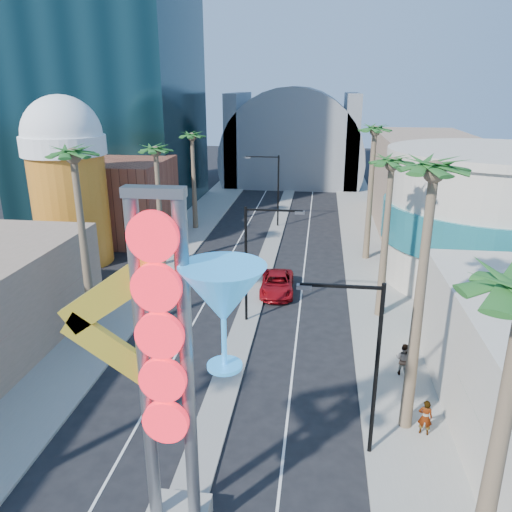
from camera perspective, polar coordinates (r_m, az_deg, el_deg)
The scene contains 21 objects.
sidewalk_west at distance 49.75m, azimuth -9.41°, elevation 1.01°, with size 5.00×100.00×0.15m, color gray.
sidewalk_east at distance 47.96m, azimuth 12.90°, elevation 0.09°, with size 5.00×100.00×0.15m, color gray.
median at distance 50.77m, azimuth 1.89°, elevation 1.63°, with size 1.60×84.00×0.15m, color gray.
brick_filler_west at distance 53.64m, azimuth -15.43°, elevation 6.24°, with size 10.00×10.00×8.00m, color brown.
filler_east at distance 60.22m, azimuth 18.43°, elevation 8.27°, with size 10.00×20.00×10.00m, color #8C725A.
beer_mug at distance 46.26m, azimuth -20.76°, elevation 8.61°, with size 7.00×7.00×14.50m.
turquoise_building at distance 43.57m, azimuth 25.18°, elevation 3.94°, with size 16.60×16.60×10.60m.
canopy at distance 83.08m, azimuth 4.28°, elevation 11.41°, with size 22.00×16.00×22.00m.
neon_sign at distance 15.85m, azimuth -7.57°, elevation -11.17°, with size 6.53×2.60×12.55m.
streetlight_0 at distance 32.22m, azimuth -0.20°, elevation 0.26°, with size 3.79×0.25×8.00m.
streetlight_1 at distance 55.45m, azimuth 1.99°, elevation 8.24°, with size 3.79×0.25×8.00m.
streetlight_2 at distance 21.10m, azimuth 12.44°, elevation -11.02°, with size 3.45×0.25×8.00m.
palm_1 at distance 29.88m, azimuth -20.03°, elevation 9.40°, with size 2.40×2.40×12.70m.
palm_2 at distance 42.86m, azimuth -11.35°, elevation 10.94°, with size 2.40×2.40×11.20m.
palm_3 at distance 54.28m, azimuth -7.30°, elevation 12.79°, with size 2.40×2.40×11.20m.
palm_5 at distance 21.08m, azimuth 19.48°, elevation 7.09°, with size 2.40×2.40×13.20m.
palm_6 at distance 32.96m, azimuth 15.19°, elevation 9.10°, with size 2.40×2.40×11.70m.
palm_7 at distance 44.67m, azimuth 13.39°, elevation 12.85°, with size 2.40×2.40×12.70m.
red_pickup at distance 38.37m, azimuth 2.42°, elevation -3.18°, with size 2.49×5.39×1.50m, color #A00C13.
pedestrian_a at distance 24.84m, azimuth 18.77°, elevation -17.05°, with size 0.64×0.42×1.74m, color gray.
pedestrian_b at distance 28.84m, azimuth 16.50°, elevation -11.25°, with size 0.90×0.70×1.85m, color gray.
Camera 1 is at (4.61, -10.23, 15.24)m, focal length 35.00 mm.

